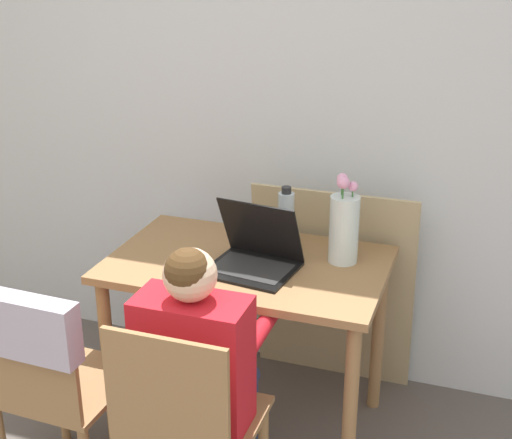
{
  "coord_description": "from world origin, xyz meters",
  "views": [
    {
      "loc": [
        0.94,
        -0.56,
        1.85
      ],
      "look_at": [
        0.16,
        1.68,
        0.9
      ],
      "focal_mm": 50.0,
      "sensor_mm": 36.0,
      "label": 1
    }
  ],
  "objects_px": {
    "chair_occupied": "(187,430)",
    "chair_spare": "(41,363)",
    "laptop": "(255,253)",
    "water_bottle": "(286,220)",
    "flower_vase": "(344,226)",
    "person_seated": "(200,358)"
  },
  "relations": [
    {
      "from": "chair_spare",
      "to": "flower_vase",
      "type": "height_order",
      "value": "flower_vase"
    },
    {
      "from": "person_seated",
      "to": "chair_spare",
      "type": "bearing_deg",
      "value": 12.57
    },
    {
      "from": "person_seated",
      "to": "laptop",
      "type": "distance_m",
      "value": 0.51
    },
    {
      "from": "water_bottle",
      "to": "chair_spare",
      "type": "bearing_deg",
      "value": -125.85
    },
    {
      "from": "flower_vase",
      "to": "laptop",
      "type": "bearing_deg",
      "value": -151.76
    },
    {
      "from": "laptop",
      "to": "chair_spare",
      "type": "bearing_deg",
      "value": -123.9
    },
    {
      "from": "water_bottle",
      "to": "flower_vase",
      "type": "bearing_deg",
      "value": -10.47
    },
    {
      "from": "chair_spare",
      "to": "chair_occupied",
      "type": "bearing_deg",
      "value": -178.04
    },
    {
      "from": "chair_occupied",
      "to": "chair_spare",
      "type": "distance_m",
      "value": 0.52
    },
    {
      "from": "laptop",
      "to": "water_bottle",
      "type": "height_order",
      "value": "water_bottle"
    },
    {
      "from": "chair_spare",
      "to": "water_bottle",
      "type": "relative_size",
      "value": 3.36
    },
    {
      "from": "chair_spare",
      "to": "laptop",
      "type": "xyz_separation_m",
      "value": [
        0.52,
        0.6,
        0.21
      ]
    },
    {
      "from": "chair_spare",
      "to": "water_bottle",
      "type": "xyz_separation_m",
      "value": [
        0.58,
        0.8,
        0.27
      ]
    },
    {
      "from": "flower_vase",
      "to": "chair_spare",
      "type": "bearing_deg",
      "value": -137.05
    },
    {
      "from": "chair_spare",
      "to": "water_bottle",
      "type": "bearing_deg",
      "value": -124.09
    },
    {
      "from": "flower_vase",
      "to": "person_seated",
      "type": "bearing_deg",
      "value": -115.46
    },
    {
      "from": "chair_occupied",
      "to": "chair_spare",
      "type": "bearing_deg",
      "value": -0.06
    },
    {
      "from": "chair_spare",
      "to": "laptop",
      "type": "bearing_deg",
      "value": -129.29
    },
    {
      "from": "chair_occupied",
      "to": "water_bottle",
      "type": "bearing_deg",
      "value": -95.27
    },
    {
      "from": "chair_occupied",
      "to": "flower_vase",
      "type": "xyz_separation_m",
      "value": [
        0.3,
        0.75,
        0.43
      ]
    },
    {
      "from": "chair_occupied",
      "to": "laptop",
      "type": "relative_size",
      "value": 2.48
    },
    {
      "from": "chair_occupied",
      "to": "water_bottle",
      "type": "height_order",
      "value": "water_bottle"
    }
  ]
}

